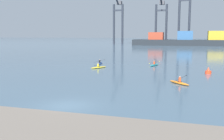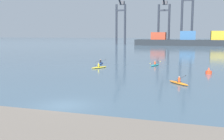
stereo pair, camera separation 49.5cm
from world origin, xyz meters
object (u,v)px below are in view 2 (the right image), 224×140
Objects in this scene: gantry_crane_west at (120,17)px; channel_buoy at (209,72)px; kayak_teal at (155,65)px; gantry_crane_east_mid at (187,10)px; gantry_crane_west_mid at (164,17)px; kayak_yellow at (99,67)px; kayak_blue at (101,63)px; kayak_orange at (179,83)px; container_barge at (188,41)px.

channel_buoy is (43.33, -108.42, -15.79)m from gantry_crane_west.
gantry_crane_east_mid is at bearing 88.19° from kayak_teal.
gantry_crane_west_mid is at bearing 95.29° from kayak_teal.
channel_buoy is at bearing -5.03° from kayak_yellow.
gantry_crane_east_mid is 11.28× the size of kayak_yellow.
kayak_blue is at bearing 158.64° from channel_buoy.
gantry_crane_east_mid is 36.46× the size of channel_buoy.
kayak_teal is 11.01m from kayak_yellow.
kayak_teal is at bearing 138.38° from channel_buoy.
gantry_crane_east_mid is (37.43, -0.31, 2.52)m from gantry_crane_west.
gantry_crane_west_mid reaches higher than kayak_teal.
gantry_crane_west reaches higher than kayak_teal.
kayak_teal is at bearing 36.04° from kayak_yellow.
gantry_crane_east_mid is 108.80m from kayak_yellow.
gantry_crane_west is 24.86m from gantry_crane_west_mid.
kayak_orange reaches higher than kayak_blue.
channel_buoy is (5.90, -108.11, -18.31)m from gantry_crane_east_mid.
kayak_teal is at bearing -71.15° from gantry_crane_west.
channel_buoy is 10.26m from kayak_orange.
gantry_crane_west_mid is 113.22m from channel_buoy.
kayak_blue is at bearing -99.23° from container_barge.
kayak_teal is 10.82m from kayak_blue.
kayak_blue is at bearing -76.89° from gantry_crane_west.
gantry_crane_east_mid is at bearing 83.54° from kayak_yellow.
gantry_crane_west is at bearing 179.53° from gantry_crane_east_mid.
kayak_yellow is (-14.09, 11.08, 0.00)m from kayak_orange.
kayak_yellow is at bearing -76.65° from gantry_crane_west.
kayak_yellow is at bearing 141.82° from kayak_orange.
gantry_crane_east_mid is 109.81m from channel_buoy.
gantry_crane_west reaches higher than kayak_yellow.
kayak_orange is (-3.88, -9.50, -0.19)m from channel_buoy.
container_barge is 110.39m from kayak_orange.
kayak_teal is 1.16× the size of kayak_orange.
gantry_crane_west is 0.89× the size of gantry_crane_east_mid.
channel_buoy is at bearing -80.47° from gantry_crane_west_mid.
kayak_yellow is (0.60, -109.05, -15.50)m from gantry_crane_west_mid.
kayak_yellow is (1.92, -6.20, 0.00)m from kayak_blue.
kayak_orange is at bearing -112.22° from channel_buoy.
kayak_orange is (39.45, -117.92, -15.98)m from gantry_crane_west.
gantry_crane_east_mid reaches higher than gantry_crane_west.
kayak_teal is at bearing 106.47° from kayak_orange.
gantry_crane_east_mid is at bearing -0.47° from gantry_crane_west.
channel_buoy is 18.04m from kayak_yellow.
container_barge reaches higher than kayak_orange.
kayak_blue is at bearing 132.82° from kayak_orange.
kayak_blue is (-10.82, -0.28, -0.00)m from kayak_teal.
gantry_crane_west is at bearing 111.78° from channel_buoy.
gantry_crane_west is 9.47× the size of kayak_teal.
gantry_crane_west is 110.97m from kayak_yellow.
gantry_crane_west reaches higher than kayak_orange.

